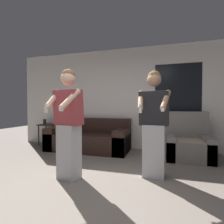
{
  "coord_description": "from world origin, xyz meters",
  "views": [
    {
      "loc": [
        0.89,
        -1.84,
        1.12
      ],
      "look_at": [
        0.13,
        0.79,
        1.04
      ],
      "focal_mm": 28.0,
      "sensor_mm": 36.0,
      "label": 1
    }
  ],
  "objects": [
    {
      "name": "person_right",
      "position": [
        0.77,
        0.99,
        0.85
      ],
      "size": [
        0.51,
        0.5,
        1.69
      ],
      "color": "#B2B2B7",
      "rests_on": "ground_plane"
    },
    {
      "name": "ground_plane",
      "position": [
        0.0,
        0.0,
        0.0
      ],
      "size": [
        14.0,
        14.0,
        0.0
      ],
      "primitive_type": "plane",
      "color": "slate"
    },
    {
      "name": "armchair",
      "position": [
        1.43,
        2.28,
        0.31
      ],
      "size": [
        0.92,
        0.87,
        1.01
      ],
      "color": "slate",
      "rests_on": "ground_plane"
    },
    {
      "name": "couch",
      "position": [
        -0.94,
        2.35,
        0.29
      ],
      "size": [
        2.09,
        0.93,
        0.81
      ],
      "color": "black",
      "rests_on": "ground_plane"
    },
    {
      "name": "wall_back",
      "position": [
        0.02,
        2.85,
        1.35
      ],
      "size": [
        6.6,
        0.07,
        2.7
      ],
      "color": "silver",
      "rests_on": "ground_plane"
    },
    {
      "name": "person_left",
      "position": [
        -0.5,
        0.56,
        0.87
      ],
      "size": [
        0.49,
        0.53,
        1.7
      ],
      "color": "#B2B2B7",
      "rests_on": "ground_plane"
    },
    {
      "name": "side_table",
      "position": [
        -2.32,
        2.58,
        0.52
      ],
      "size": [
        0.55,
        0.42,
        0.77
      ],
      "color": "#332319",
      "rests_on": "ground_plane"
    }
  ]
}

